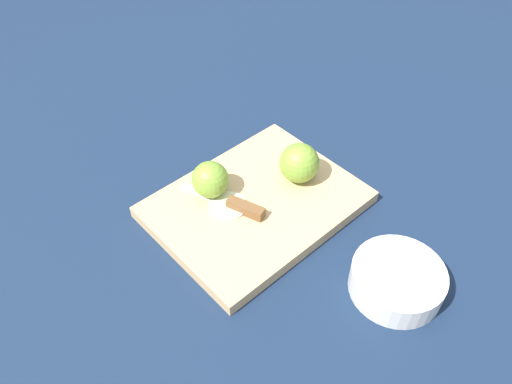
# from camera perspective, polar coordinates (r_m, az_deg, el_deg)

# --- Properties ---
(ground_plane) EXTENTS (4.00, 4.00, 0.00)m
(ground_plane) POSITION_cam_1_polar(r_m,az_deg,el_deg) (0.90, -0.00, -1.92)
(ground_plane) COLOR #14233D
(cutting_board) EXTENTS (0.37, 0.30, 0.02)m
(cutting_board) POSITION_cam_1_polar(r_m,az_deg,el_deg) (0.89, -0.00, -1.42)
(cutting_board) COLOR tan
(cutting_board) RESTS_ON ground_plane
(apple_half_left) EXTENTS (0.07, 0.07, 0.07)m
(apple_half_left) POSITION_cam_1_polar(r_m,az_deg,el_deg) (0.90, 4.98, 3.34)
(apple_half_left) COLOR olive
(apple_half_left) RESTS_ON cutting_board
(apple_half_right) EXTENTS (0.07, 0.07, 0.07)m
(apple_half_right) POSITION_cam_1_polar(r_m,az_deg,el_deg) (0.87, -5.22, 1.42)
(apple_half_right) COLOR olive
(apple_half_right) RESTS_ON cutting_board
(knife) EXTENTS (0.06, 0.16, 0.02)m
(knife) POSITION_cam_1_polar(r_m,az_deg,el_deg) (0.86, -1.89, -1.66)
(knife) COLOR silver
(knife) RESTS_ON cutting_board
(apple_slice) EXTENTS (0.07, 0.07, 0.00)m
(apple_slice) POSITION_cam_1_polar(r_m,az_deg,el_deg) (0.87, -3.19, -1.57)
(apple_slice) COLOR beige
(apple_slice) RESTS_ON cutting_board
(bowl) EXTENTS (0.14, 0.14, 0.05)m
(bowl) POSITION_cam_1_polar(r_m,az_deg,el_deg) (0.80, 15.85, -9.54)
(bowl) COLOR silver
(bowl) RESTS_ON ground_plane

